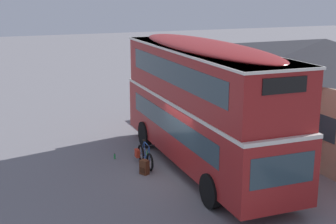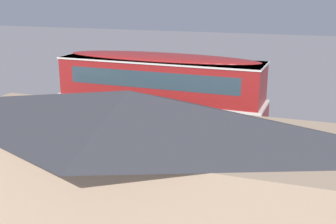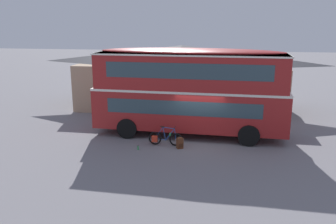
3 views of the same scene
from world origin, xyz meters
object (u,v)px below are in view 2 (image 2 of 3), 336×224
(double_decker_bus, at_px, (160,97))
(backpack_on_ground, at_px, (178,129))
(touring_bicycle, at_px, (191,131))
(water_bottle_green_metal, at_px, (215,133))

(double_decker_bus, distance_m, backpack_on_ground, 3.24)
(touring_bicycle, xyz_separation_m, water_bottle_green_metal, (-1.16, -0.84, -0.27))
(double_decker_bus, distance_m, water_bottle_green_metal, 4.36)
(touring_bicycle, height_order, water_bottle_green_metal, touring_bicycle)
(double_decker_bus, relative_size, touring_bicycle, 5.93)
(touring_bicycle, relative_size, backpack_on_ground, 3.00)
(double_decker_bus, relative_size, water_bottle_green_metal, 47.05)
(touring_bicycle, relative_size, water_bottle_green_metal, 7.93)
(backpack_on_ground, distance_m, water_bottle_green_metal, 2.09)
(water_bottle_green_metal, bearing_deg, double_decker_bus, 50.74)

